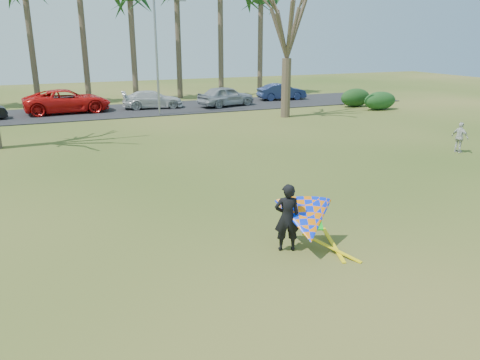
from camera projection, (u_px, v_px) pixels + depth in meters
name	position (u px, v px, depth m)	size (l,w,h in m)	color
ground	(267.00, 236.00, 13.23)	(100.00, 100.00, 0.00)	#21480F
parking_strip	(125.00, 111.00, 35.31)	(46.00, 7.00, 0.06)	black
bare_tree_right	(288.00, 18.00, 30.83)	(6.27, 6.27, 9.21)	#483C2B
streetlight	(159.00, 51.00, 32.14)	(2.28, 0.18, 8.00)	gray
hedge_near	(380.00, 101.00, 35.74)	(2.77, 1.25, 1.38)	#163D17
hedge_far	(355.00, 98.00, 37.29)	(2.60, 1.22, 1.45)	#153714
car_2	(67.00, 101.00, 34.02)	(2.79, 6.06, 1.68)	red
car_3	(153.00, 99.00, 36.16)	(1.87, 4.60, 1.34)	silver
car_4	(226.00, 96.00, 37.21)	(1.87, 4.65, 1.59)	#959AA1
car_5	(282.00, 92.00, 40.98)	(1.47, 4.21, 1.39)	navy
pedestrian_b	(460.00, 137.00, 22.55)	(0.87, 0.36, 1.48)	silver
kite_flyer	(304.00, 220.00, 12.10)	(2.13, 2.39, 2.02)	black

